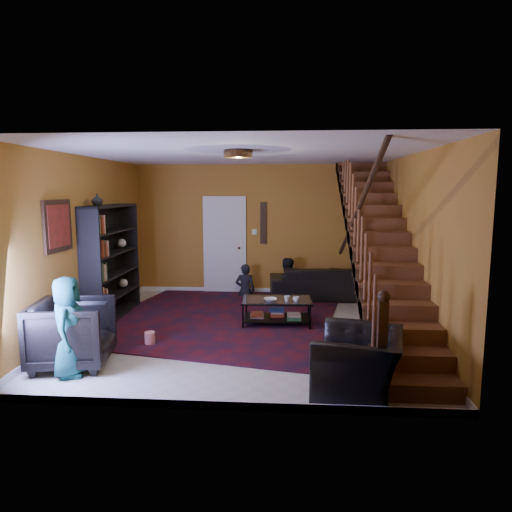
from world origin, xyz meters
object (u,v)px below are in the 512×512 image
(sofa, at_px, (327,282))
(armchair_left, at_px, (73,333))
(armchair_right, at_px, (359,362))
(coffee_table, at_px, (277,310))
(bookshelf, at_px, (112,264))

(sofa, distance_m, armchair_left, 5.33)
(armchair_right, xyz_separation_m, coffee_table, (-0.98, 2.52, -0.09))
(sofa, xyz_separation_m, armchair_left, (-3.55, -3.98, 0.09))
(armchair_right, bearing_deg, bookshelf, -111.43)
(armchair_left, distance_m, coffee_table, 3.27)
(coffee_table, bearing_deg, armchair_left, -141.72)
(armchair_right, relative_size, coffee_table, 0.90)
(sofa, distance_m, armchair_right, 4.48)
(bookshelf, relative_size, armchair_left, 2.10)
(coffee_table, bearing_deg, sofa, 63.24)
(bookshelf, relative_size, armchair_right, 1.89)
(coffee_table, bearing_deg, armchair_right, -68.69)
(bookshelf, height_order, sofa, bookshelf)
(bookshelf, height_order, coffee_table, bookshelf)
(bookshelf, bearing_deg, armchair_left, -81.14)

